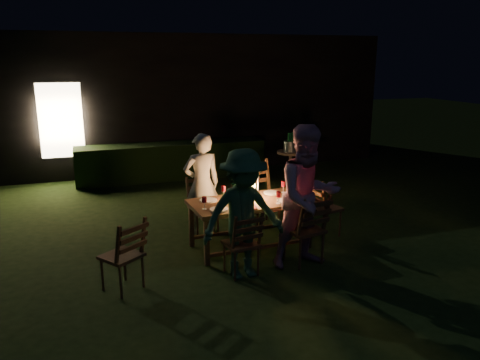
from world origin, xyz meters
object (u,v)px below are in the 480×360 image
object	(u,v)px
chair_near_right	(305,241)
chair_spare	(123,268)
chair_near_left	(242,254)
chair_end	(323,217)
person_opp_right	(308,197)
lantern	(252,189)
ice_bucket	(291,146)
person_house_side	(202,184)
person_opp_left	(243,215)
chair_far_right	(262,206)
bottle_bucket_b	(292,143)
dining_table	(250,205)
bottle_table	(234,193)
chair_far_left	(204,217)
bottle_bucket_a	(289,144)
side_table	(290,156)

from	to	relation	value
chair_near_right	chair_spare	xyz separation A→B (m)	(-2.35, -0.01, -0.03)
chair_near_left	chair_end	xyz separation A→B (m)	(1.62, 0.88, 0.02)
person_opp_right	lantern	size ratio (longest dim) A/B	5.34
ice_bucket	chair_spare	bearing A→B (deg)	-136.48
person_house_side	person_opp_right	bearing A→B (deg)	118.76
person_opp_left	lantern	world-z (taller)	person_opp_left
person_opp_right	chair_far_right	bearing A→B (deg)	86.49
ice_bucket	bottle_bucket_b	bearing A→B (deg)	38.66
chair_end	person_house_side	bearing A→B (deg)	-123.98
dining_table	bottle_table	size ratio (longest dim) A/B	6.23
person_opp_left	ice_bucket	distance (m)	4.31
chair_near_left	person_opp_right	distance (m)	1.12
chair_near_right	chair_end	size ratio (longest dim) A/B	1.06
person_opp_right	ice_bucket	size ratio (longest dim) A/B	6.22
chair_near_right	chair_far_left	world-z (taller)	chair_near_right
chair_far_left	chair_spare	bearing A→B (deg)	40.81
chair_near_right	chair_spare	distance (m)	2.35
lantern	person_house_side	bearing A→B (deg)	127.02
chair_near_left	chair_near_right	world-z (taller)	chair_near_right
chair_spare	person_opp_left	world-z (taller)	person_opp_left
dining_table	chair_end	xyz separation A→B (m)	(1.23, 0.08, -0.34)
dining_table	bottle_bucket_a	xyz separation A→B (m)	(1.85, 2.76, 0.30)
side_table	chair_spare	bearing A→B (deg)	-136.48
chair_spare	person_opp_right	xyz separation A→B (m)	(2.35, -0.04, 0.65)
chair_near_left	lantern	world-z (taller)	lantern
dining_table	bottle_bucket_b	world-z (taller)	bottle_bucket_b
chair_near_right	bottle_table	size ratio (longest dim) A/B	3.61
chair_far_left	chair_near_right	bearing A→B (deg)	117.30
chair_end	bottle_bucket_b	world-z (taller)	bottle_bucket_b
person_house_side	bottle_bucket_b	xyz separation A→B (m)	(2.45, 2.06, 0.14)
chair_far_right	chair_spare	size ratio (longest dim) A/B	1.17
person_opp_left	bottle_bucket_a	bearing A→B (deg)	54.20
lantern	chair_spare	bearing A→B (deg)	-157.02
bottle_bucket_b	person_opp_left	bearing A→B (deg)	-122.34
chair_spare	bottle_table	distance (m)	1.84
person_opp_left	bottle_table	distance (m)	0.84
chair_far_right	bottle_bucket_b	size ratio (longest dim) A/B	3.39
side_table	ice_bucket	bearing A→B (deg)	-90.00
chair_near_right	bottle_bucket_b	distance (m)	3.91
chair_end	person_opp_right	distance (m)	1.30
chair_near_right	ice_bucket	world-z (taller)	chair_near_right
chair_end	person_opp_right	size ratio (longest dim) A/B	0.51
lantern	ice_bucket	distance (m)	3.31
bottle_table	lantern	bearing A→B (deg)	13.49
chair_spare	person_house_side	xyz separation A→B (m)	(1.34, 1.53, 0.51)
lantern	bottle_bucket_b	world-z (taller)	bottle_bucket_b
dining_table	chair_end	bearing A→B (deg)	-0.13
bottle_bucket_a	lantern	bearing A→B (deg)	-123.59
lantern	side_table	bearing A→B (deg)	56.07
chair_far_left	bottle_bucket_a	distance (m)	3.17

